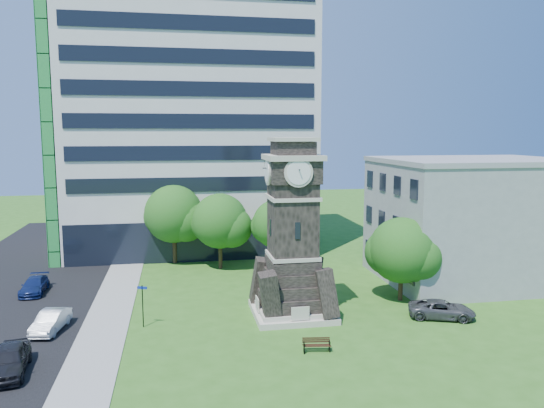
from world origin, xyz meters
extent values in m
plane|color=#2F601B|center=(0.00, 0.00, 0.00)|extent=(160.00, 160.00, 0.00)
cube|color=gray|center=(-9.50, 5.00, 0.03)|extent=(3.00, 70.00, 0.06)
cube|color=beige|center=(3.00, 2.00, 0.20)|extent=(5.40, 5.40, 0.40)
cube|color=beige|center=(3.00, 2.00, 0.55)|extent=(4.80, 4.80, 0.30)
cube|color=black|center=(3.00, 2.00, 7.20)|extent=(3.00, 3.00, 6.40)
cube|color=beige|center=(3.00, 2.00, 4.20)|extent=(3.25, 3.25, 0.25)
cube|color=beige|center=(3.00, 2.00, 8.20)|extent=(3.25, 3.25, 0.25)
cube|color=black|center=(3.00, 0.48, 6.20)|extent=(0.35, 0.08, 1.10)
cube|color=black|center=(3.00, 2.00, 10.00)|extent=(3.30, 3.30, 1.60)
cube|color=beige|center=(3.00, 2.00, 10.90)|extent=(3.70, 3.70, 0.35)
cylinder|color=white|center=(3.00, 0.23, 10.00)|extent=(1.56, 0.06, 1.56)
cylinder|color=white|center=(1.23, 2.00, 10.00)|extent=(0.06, 1.56, 1.56)
cube|color=black|center=(3.00, 2.00, 11.50)|extent=(2.60, 2.60, 0.90)
cube|color=beige|center=(3.00, 2.00, 12.10)|extent=(3.00, 3.00, 0.25)
cube|color=silver|center=(-3.00, 26.00, 14.00)|extent=(25.00, 15.00, 28.00)
cube|color=black|center=(-3.00, 18.80, 2.00)|extent=(24.50, 0.80, 4.00)
cube|color=#96989B|center=(20.00, 8.00, 5.00)|extent=(15.00, 12.00, 10.00)
cube|color=#96989B|center=(20.00, 8.00, 10.20)|extent=(15.20, 12.20, 0.40)
imported|color=black|center=(-13.55, -4.28, 0.76)|extent=(2.26, 4.61, 1.51)
imported|color=#B7BABF|center=(-12.79, 1.72, 0.64)|extent=(2.01, 4.09, 1.29)
imported|color=#122051|center=(-15.89, 10.42, 0.61)|extent=(1.78, 4.21, 1.21)
imported|color=#45464A|center=(12.86, -0.55, 0.61)|extent=(4.83, 3.39, 1.22)
cube|color=black|center=(2.26, -4.48, 0.31)|extent=(0.05, 0.40, 0.62)
cube|color=black|center=(3.78, -4.48, 0.31)|extent=(0.05, 0.40, 0.62)
cube|color=black|center=(3.02, -4.48, 0.40)|extent=(1.60, 0.43, 0.04)
cube|color=black|center=(3.02, -4.29, 0.65)|extent=(1.60, 0.04, 0.36)
cylinder|color=black|center=(-7.04, 1.38, 1.40)|extent=(0.07, 0.07, 2.80)
cube|color=navy|center=(-7.04, 1.38, 2.63)|extent=(0.67, 0.04, 0.17)
cylinder|color=#332114|center=(-5.02, 18.30, 1.40)|extent=(0.38, 0.38, 2.80)
sphere|color=#22581A|center=(-5.02, 18.30, 4.82)|extent=(5.56, 5.56, 5.56)
sphere|color=#22581A|center=(-3.90, 17.74, 4.28)|extent=(4.17, 4.17, 4.17)
sphere|color=#22581A|center=(-5.99, 19.00, 4.51)|extent=(3.89, 3.89, 3.89)
cylinder|color=#332114|center=(-0.84, 15.43, 1.30)|extent=(0.35, 0.35, 2.60)
sphere|color=#1E611C|center=(-0.84, 15.43, 4.48)|extent=(5.08, 5.08, 5.08)
sphere|color=#1E611C|center=(0.18, 14.92, 3.98)|extent=(3.81, 3.81, 3.81)
sphere|color=#1E611C|center=(-1.73, 16.06, 4.20)|extent=(3.56, 3.56, 3.56)
cylinder|color=#332114|center=(4.04, 13.02, 1.30)|extent=(0.36, 0.36, 2.60)
sphere|color=#235419|center=(4.04, 13.02, 4.48)|extent=(4.38, 4.38, 4.38)
sphere|color=#235419|center=(4.91, 12.58, 3.97)|extent=(3.29, 3.29, 3.29)
sphere|color=#235419|center=(3.27, 13.57, 4.19)|extent=(3.07, 3.07, 3.07)
cylinder|color=#332114|center=(11.72, 3.64, 1.12)|extent=(0.34, 0.34, 2.23)
sphere|color=#32651E|center=(11.72, 3.64, 3.84)|extent=(4.92, 4.92, 4.92)
sphere|color=#32651E|center=(12.70, 3.15, 3.41)|extent=(3.69, 3.69, 3.69)
sphere|color=#32651E|center=(10.86, 4.26, 3.60)|extent=(3.44, 3.44, 3.44)
camera|label=1|loc=(-4.73, -32.64, 12.55)|focal=35.00mm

